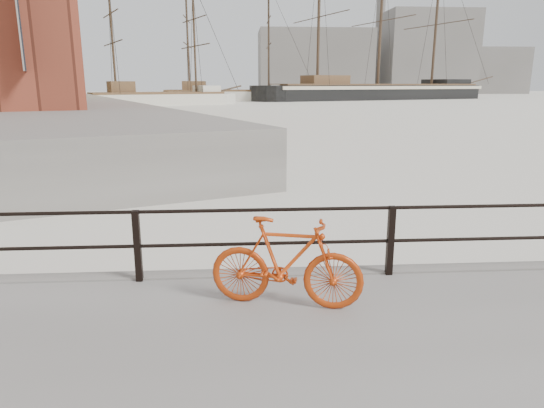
# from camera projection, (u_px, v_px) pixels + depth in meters

# --- Properties ---
(ground) EXTENTS (400.00, 400.00, 0.00)m
(ground) POSITION_uv_depth(u_px,v_px,m) (384.00, 292.00, 7.15)
(ground) COLOR white
(ground) RESTS_ON ground
(guardrail) EXTENTS (28.00, 0.10, 1.00)m
(guardrail) POSITION_uv_depth(u_px,v_px,m) (390.00, 241.00, 6.80)
(guardrail) COLOR black
(guardrail) RESTS_ON promenade
(bicycle) EXTENTS (1.86, 0.73, 1.12)m
(bicycle) POSITION_uv_depth(u_px,v_px,m) (286.00, 262.00, 5.81)
(bicycle) COLOR #BD390C
(bicycle) RESTS_ON promenade
(barque_black) EXTENTS (62.97, 39.72, 33.91)m
(barque_black) POSITION_uv_depth(u_px,v_px,m) (377.00, 100.00, 95.58)
(barque_black) COLOR black
(barque_black) RESTS_ON ground
(schooner_mid) EXTENTS (31.30, 13.31, 22.27)m
(schooner_mid) POSITION_uv_depth(u_px,v_px,m) (230.00, 101.00, 87.64)
(schooner_mid) COLOR beige
(schooner_mid) RESTS_ON ground
(schooner_left) EXTENTS (28.42, 21.61, 19.51)m
(schooner_left) POSITION_uv_depth(u_px,v_px,m) (159.00, 105.00, 70.61)
(schooner_left) COLOR beige
(schooner_left) RESTS_ON ground
(industrial_west) EXTENTS (32.00, 18.00, 18.00)m
(industrial_west) POSITION_uv_depth(u_px,v_px,m) (314.00, 63.00, 141.85)
(industrial_west) COLOR gray
(industrial_west) RESTS_ON ground
(industrial_mid) EXTENTS (26.00, 20.00, 24.00)m
(industrial_mid) POSITION_uv_depth(u_px,v_px,m) (425.00, 54.00, 148.23)
(industrial_mid) COLOR gray
(industrial_mid) RESTS_ON ground
(industrial_east) EXTENTS (20.00, 16.00, 14.00)m
(industrial_east) POSITION_uv_depth(u_px,v_px,m) (488.00, 71.00, 155.77)
(industrial_east) COLOR gray
(industrial_east) RESTS_ON ground
(smokestack) EXTENTS (2.80, 2.80, 44.00)m
(smokestack) POSITION_uv_depth(u_px,v_px,m) (380.00, 21.00, 149.82)
(smokestack) COLOR gray
(smokestack) RESTS_ON ground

